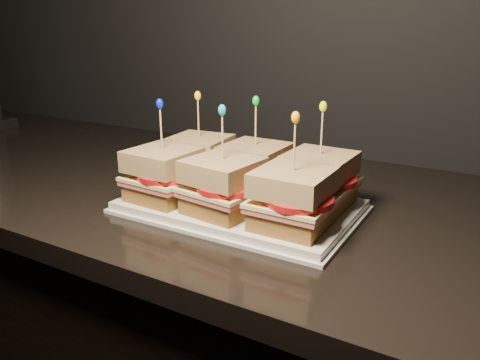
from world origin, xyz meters
The scene contains 46 objects.
cabinet centered at (0.48, 1.67, 0.42)m, with size 2.28×0.64×0.83m, color black.
granite_slab centered at (0.48, 1.67, 0.85)m, with size 2.32×0.68×0.04m, color black.
platter centered at (0.69, 1.58, 0.88)m, with size 0.37×0.23×0.02m, color silver.
platter_rim centered at (0.69, 1.58, 0.87)m, with size 0.38×0.24×0.01m, color silver.
sandwich_0_bread_bot centered at (0.58, 1.63, 0.90)m, with size 0.10×0.10×0.03m, color brown.
sandwich_0_ham centered at (0.58, 1.63, 0.92)m, with size 0.11×0.11×0.01m, color #BC5451.
sandwich_0_cheese centered at (0.58, 1.63, 0.93)m, with size 0.11×0.11×0.01m, color #F0DE90.
sandwich_0_tomato centered at (0.59, 1.62, 0.93)m, with size 0.10×0.10×0.01m, color #B41416.
sandwich_0_bread_top centered at (0.58, 1.63, 0.96)m, with size 0.10×0.10×0.03m, color brown.
sandwich_0_pick centered at (0.58, 1.63, 1.00)m, with size 0.00×0.00×0.09m, color tan.
sandwich_0_frill centered at (0.58, 1.63, 1.05)m, with size 0.01×0.01×0.02m, color yellow.
sandwich_1_bread_bot centered at (0.69, 1.63, 0.90)m, with size 0.10×0.10×0.03m, color brown.
sandwich_1_ham centered at (0.69, 1.63, 0.92)m, with size 0.11×0.11×0.01m, color #BC5451.
sandwich_1_cheese centered at (0.69, 1.63, 0.93)m, with size 0.11×0.11×0.01m, color #F0DE90.
sandwich_1_tomato centered at (0.71, 1.62, 0.93)m, with size 0.10×0.10×0.01m, color #B41416.
sandwich_1_bread_top centered at (0.69, 1.63, 0.96)m, with size 0.10×0.10×0.03m, color brown.
sandwich_1_pick centered at (0.69, 1.63, 1.00)m, with size 0.00×0.00×0.09m, color tan.
sandwich_1_frill centered at (0.69, 1.63, 1.05)m, with size 0.01×0.01×0.02m, color #12A623.
sandwich_2_bread_bot centered at (0.81, 1.63, 0.90)m, with size 0.10×0.10×0.03m, color brown.
sandwich_2_ham centered at (0.81, 1.63, 0.92)m, with size 0.11×0.11×0.01m, color #BC5451.
sandwich_2_cheese centered at (0.81, 1.63, 0.93)m, with size 0.11×0.11×0.01m, color #F0DE90.
sandwich_2_tomato centered at (0.82, 1.62, 0.93)m, with size 0.10×0.10×0.01m, color #B41416.
sandwich_2_bread_top centered at (0.81, 1.63, 0.96)m, with size 0.10×0.10×0.03m, color brown.
sandwich_2_pick centered at (0.81, 1.63, 1.00)m, with size 0.00×0.00×0.09m, color tan.
sandwich_2_frill centered at (0.81, 1.63, 1.05)m, with size 0.01×0.01×0.02m, color #F3F710.
sandwich_3_bread_bot centered at (0.58, 1.52, 0.90)m, with size 0.10×0.10×0.03m, color brown.
sandwich_3_ham centered at (0.58, 1.52, 0.92)m, with size 0.11×0.11×0.01m, color #BC5451.
sandwich_3_cheese centered at (0.58, 1.52, 0.93)m, with size 0.11×0.11×0.01m, color #F0DE90.
sandwich_3_tomato centered at (0.59, 1.52, 0.93)m, with size 0.10×0.10×0.01m, color #B41416.
sandwich_3_bread_top centered at (0.58, 1.52, 0.96)m, with size 0.10×0.10×0.03m, color brown.
sandwich_3_pick centered at (0.58, 1.52, 1.00)m, with size 0.00×0.00×0.09m, color tan.
sandwich_3_frill centered at (0.58, 1.52, 1.05)m, with size 0.01×0.01×0.02m, color #0916D0.
sandwich_4_bread_bot centered at (0.69, 1.52, 0.90)m, with size 0.10×0.10×0.03m, color brown.
sandwich_4_ham centered at (0.69, 1.52, 0.92)m, with size 0.11×0.11×0.01m, color #BC5451.
sandwich_4_cheese centered at (0.69, 1.52, 0.93)m, with size 0.11×0.11×0.01m, color #F0DE90.
sandwich_4_tomato centered at (0.71, 1.52, 0.93)m, with size 0.10×0.10×0.01m, color #B41416.
sandwich_4_bread_top centered at (0.69, 1.52, 0.96)m, with size 0.10×0.10×0.03m, color brown.
sandwich_4_pick centered at (0.69, 1.52, 1.00)m, with size 0.00×0.00×0.09m, color tan.
sandwich_4_frill centered at (0.69, 1.52, 1.05)m, with size 0.01×0.01×0.02m, color #109EB7.
sandwich_5_bread_bot centered at (0.81, 1.52, 0.90)m, with size 0.10×0.10×0.03m, color brown.
sandwich_5_ham centered at (0.81, 1.52, 0.92)m, with size 0.11×0.11×0.01m, color #BC5451.
sandwich_5_cheese centered at (0.81, 1.52, 0.93)m, with size 0.11×0.11×0.01m, color #F0DE90.
sandwich_5_tomato centered at (0.82, 1.52, 0.93)m, with size 0.10×0.10×0.01m, color #B41416.
sandwich_5_bread_top centered at (0.81, 1.52, 0.96)m, with size 0.10×0.10×0.03m, color brown.
sandwich_5_pick centered at (0.81, 1.52, 1.00)m, with size 0.00×0.00×0.09m, color tan.
sandwich_5_frill centered at (0.81, 1.52, 1.05)m, with size 0.01×0.01×0.02m, color #F79F13.
Camera 1 is at (1.06, 0.95, 1.16)m, focal length 35.00 mm.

